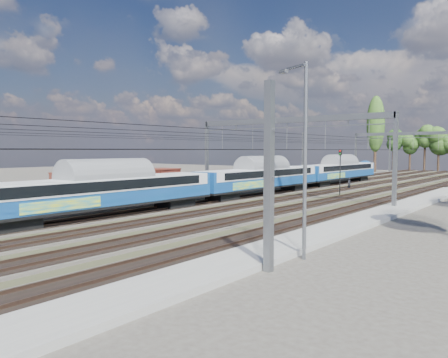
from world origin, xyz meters
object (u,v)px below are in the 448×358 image
Objects in this scene: signal_near at (340,167)px; lamp_post at (304,153)px; emu_train at (260,173)px; worker at (349,184)px; freight_boxcar at (122,186)px.

signal_near is 0.56× the size of lamp_post.
emu_train is 6.85× the size of lamp_post.
worker is at bearing 130.40° from lamp_post.
signal_near reaches higher than freight_boxcar.
lamp_post reaches higher than worker.
emu_train is 5.03× the size of freight_boxcar.
emu_train is at bearing 172.33° from worker.
emu_train is at bearing 74.95° from freight_boxcar.
freight_boxcar is at bearing -105.05° from emu_train.
signal_near is (11.55, 23.39, 1.39)m from freight_boxcar.
worker is (5.03, 14.39, -1.87)m from emu_train.
freight_boxcar is 7.79× the size of worker.
emu_train reaches higher than worker.
lamp_post is (11.36, -30.26, 1.84)m from signal_near.
emu_train is 15.36m from worker.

